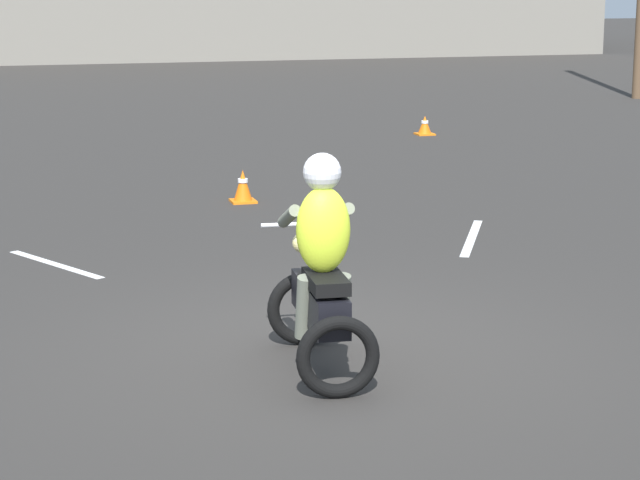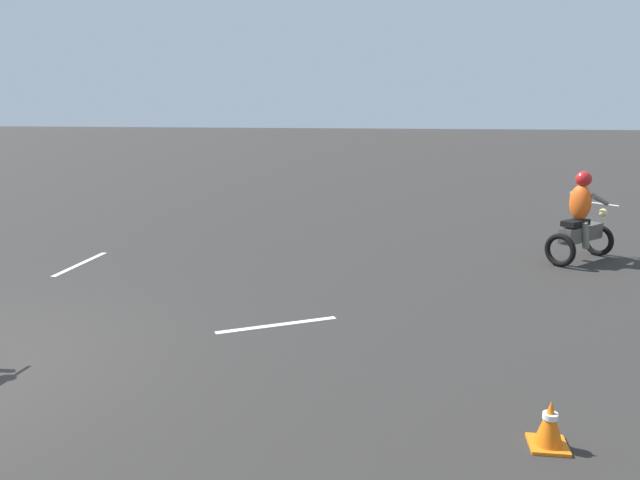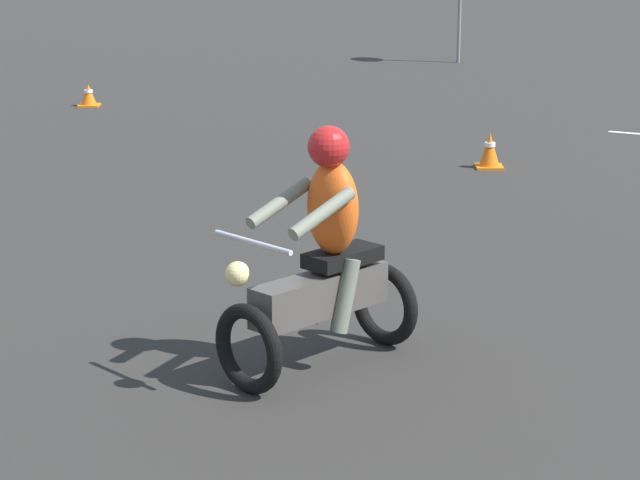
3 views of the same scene
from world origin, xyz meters
The scene contains 6 objects.
ground_plane centered at (0.00, 0.00, 0.00)m, with size 120.00×120.00×0.00m, color #2D2B28.
motorcycle_rider_foreground centered at (-0.19, -0.52, 0.73)m, with size 0.75×1.53×1.66m.
traffic_cone_near_left centered at (0.68, 6.41, 0.20)m, with size 0.32×0.32×0.42m.
traffic_cone_mid_center centered at (5.26, 12.08, 0.17)m, with size 0.32×0.32×0.35m.
lane_stripe_ne centered at (2.70, 3.58, 0.00)m, with size 0.10×1.96×0.01m, color silver.
lane_stripe_nw centered at (-1.89, 3.52, 0.00)m, with size 0.10×1.64×0.01m, color silver.
Camera 1 is at (-2.58, -9.14, 2.96)m, focal length 70.00 mm.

